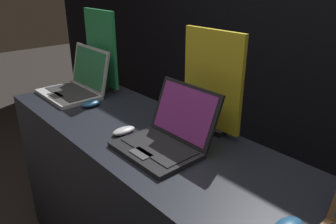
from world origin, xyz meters
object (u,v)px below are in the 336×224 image
at_px(promo_stand_front, 101,52).
at_px(mouse_front, 91,104).
at_px(laptop_front, 77,84).
at_px(mouse_middle, 124,131).
at_px(promo_stand_middle, 212,85).
at_px(laptop_middle, 167,135).

bearing_deg(promo_stand_front, mouse_front, -42.94).
bearing_deg(laptop_front, promo_stand_front, 90.00).
xyz_separation_m(mouse_front, mouse_middle, (0.40, -0.05, -0.00)).
relative_size(promo_stand_front, promo_stand_middle, 1.05).
bearing_deg(promo_stand_middle, mouse_front, -156.40).
height_order(laptop_front, promo_stand_middle, promo_stand_middle).
bearing_deg(mouse_middle, promo_stand_front, 156.46).
bearing_deg(laptop_middle, mouse_middle, -164.39).
xyz_separation_m(laptop_front, promo_stand_middle, (0.87, 0.23, 0.16)).
bearing_deg(laptop_middle, promo_stand_middle, 90.00).
relative_size(mouse_front, promo_stand_middle, 0.24).
bearing_deg(laptop_front, laptop_middle, -2.11).
bearing_deg(promo_stand_middle, mouse_middle, -124.80).
height_order(mouse_front, laptop_middle, laptop_middle).
xyz_separation_m(promo_stand_front, promo_stand_middle, (0.87, 0.05, -0.01)).
bearing_deg(promo_stand_front, promo_stand_middle, 3.08).
bearing_deg(laptop_middle, laptop_front, 177.89).
relative_size(laptop_front, mouse_front, 3.47).
bearing_deg(promo_stand_middle, laptop_front, -165.11).
height_order(promo_stand_front, laptop_middle, promo_stand_front).
bearing_deg(promo_stand_middle, promo_stand_front, -176.92).
distance_m(mouse_front, promo_stand_front, 0.39).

